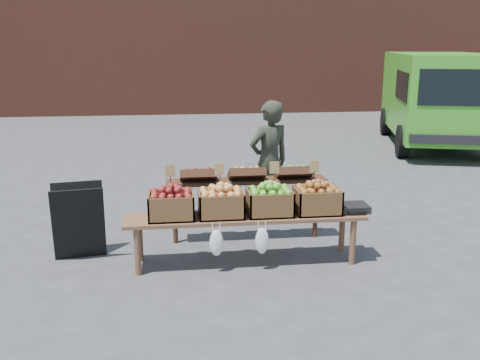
{
  "coord_description": "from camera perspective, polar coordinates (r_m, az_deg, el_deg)",
  "views": [
    {
      "loc": [
        -1.67,
        -5.94,
        2.45
      ],
      "look_at": [
        -0.91,
        0.24,
        0.85
      ],
      "focal_mm": 40.0,
      "sensor_mm": 36.0,
      "label": 1
    }
  ],
  "objects": [
    {
      "name": "delivery_van",
      "position": [
        13.84,
        20.29,
        7.96
      ],
      "size": [
        3.48,
        5.36,
        2.21
      ],
      "primitive_type": null,
      "rotation": [
        0.0,
        0.0,
        -0.27
      ],
      "color": "green",
      "rests_on": "ground"
    },
    {
      "name": "display_bench",
      "position": [
        6.12,
        0.57,
        -6.29
      ],
      "size": [
        2.7,
        0.56,
        0.57
      ],
      "primitive_type": null,
      "color": "brown",
      "rests_on": "ground"
    },
    {
      "name": "ground",
      "position": [
        6.64,
        8.14,
        -7.4
      ],
      "size": [
        80.0,
        80.0,
        0.0
      ],
      "primitive_type": "plane",
      "color": "#444446"
    },
    {
      "name": "crate_golden_apples",
      "position": [
        5.94,
        -7.34,
        -2.74
      ],
      "size": [
        0.5,
        0.4,
        0.28
      ],
      "primitive_type": null,
      "color": "#610712",
      "rests_on": "display_bench"
    },
    {
      "name": "crate_red_apples",
      "position": [
        6.03,
        3.18,
        -2.38
      ],
      "size": [
        0.5,
        0.4,
        0.28
      ],
      "primitive_type": null,
      "color": "#4A9526",
      "rests_on": "display_bench"
    },
    {
      "name": "crate_russet_pears",
      "position": [
        5.96,
        -2.04,
        -2.57
      ],
      "size": [
        0.5,
        0.4,
        0.28
      ],
      "primitive_type": null,
      "color": "gold",
      "rests_on": "display_bench"
    },
    {
      "name": "vendor",
      "position": [
        7.41,
        3.13,
        1.94
      ],
      "size": [
        0.73,
        0.62,
        1.7
      ],
      "primitive_type": "imported",
      "rotation": [
        0.0,
        0.0,
        3.55
      ],
      "color": "#282C20",
      "rests_on": "ground"
    },
    {
      "name": "weighing_scale",
      "position": [
        6.3,
        11.95,
        -2.9
      ],
      "size": [
        0.34,
        0.3,
        0.08
      ],
      "primitive_type": "cube",
      "color": "black",
      "rests_on": "display_bench"
    },
    {
      "name": "back_table",
      "position": [
        6.74,
        0.69,
        -2.23
      ],
      "size": [
        2.1,
        0.44,
        1.04
      ],
      "primitive_type": null,
      "color": "#3D2315",
      "rests_on": "ground"
    },
    {
      "name": "crate_green_apples",
      "position": [
        6.14,
        8.24,
        -2.18
      ],
      "size": [
        0.5,
        0.4,
        0.28
      ],
      "primitive_type": null,
      "color": "#AE5E2E",
      "rests_on": "display_bench"
    },
    {
      "name": "chalkboard_sign",
      "position": [
        6.49,
        -16.83,
        -4.21
      ],
      "size": [
        0.63,
        0.41,
        0.89
      ],
      "primitive_type": null,
      "rotation": [
        0.0,
        0.0,
        0.16
      ],
      "color": "black",
      "rests_on": "ground"
    }
  ]
}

